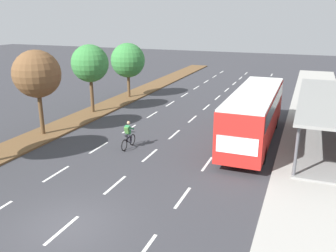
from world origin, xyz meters
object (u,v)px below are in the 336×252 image
Objects in this scene: bus at (254,111)px; bus_shelter at (326,115)px; median_tree_second at (37,74)px; median_tree_third at (90,64)px; cyclist at (128,136)px; median_tree_fourth at (128,60)px.

bus_shelter is at bearing 17.05° from bus.
median_tree_second is 6.25m from median_tree_third.
cyclist is 0.33× the size of median_tree_third.
bus is at bearing -162.95° from bus_shelter.
bus is (-4.28, -1.31, 0.20)m from bus_shelter.
bus_shelter is 2.58× the size of median_tree_fourth.
cyclist is (-11.28, -5.35, -1.07)m from bus_shelter.
median_tree_second is at bearing -89.80° from median_tree_third.
median_tree_second is 12.52m from median_tree_fourth.
bus is 14.34m from median_tree_second.
bus reaches higher than cyclist.
median_tree_third is at bearing 136.44° from cyclist.
median_tree_third is at bearing -91.65° from median_tree_fourth.
median_tree_fourth is at bearing 117.18° from cyclist.
median_tree_third is (-6.63, 6.31, 3.36)m from cyclist.
median_tree_second is 1.08× the size of median_tree_fourth.
median_tree_third is 6.27m from median_tree_fourth.
median_tree_third reaches higher than bus_shelter.
bus_shelter is 1.20× the size of bus.
median_tree_fourth is (0.16, 12.51, -0.52)m from median_tree_second.
bus is 6.20× the size of cyclist.
cyclist is 0.35× the size of median_tree_fourth.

